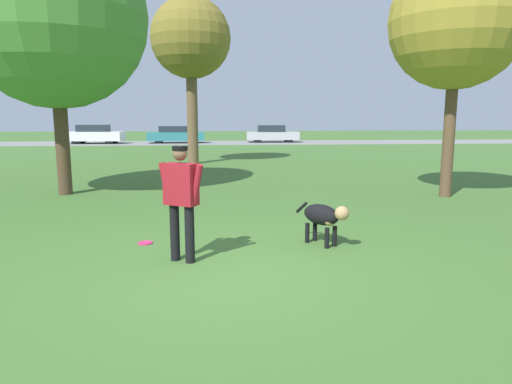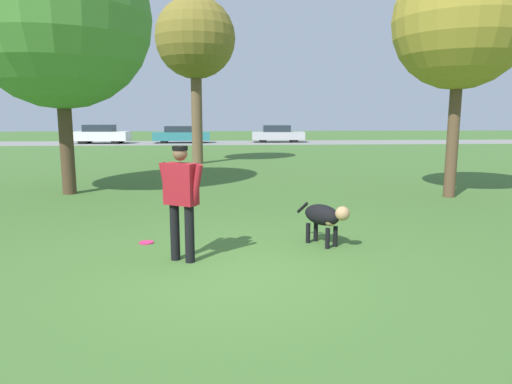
{
  "view_description": "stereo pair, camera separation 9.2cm",
  "coord_description": "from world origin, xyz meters",
  "views": [
    {
      "loc": [
        -0.09,
        -5.55,
        1.97
      ],
      "look_at": [
        0.48,
        0.91,
        0.9
      ],
      "focal_mm": 32.0,
      "sensor_mm": 36.0,
      "label": 1
    },
    {
      "loc": [
        0.0,
        -5.56,
        1.97
      ],
      "look_at": [
        0.48,
        0.91,
        0.9
      ],
      "focal_mm": 32.0,
      "sensor_mm": 36.0,
      "label": 2
    }
  ],
  "objects": [
    {
      "name": "dog",
      "position": [
        1.56,
        1.2,
        0.46
      ],
      "size": [
        0.71,
        0.95,
        0.67
      ],
      "rotation": [
        0.0,
        0.0,
        5.32
      ],
      "color": "black",
      "rests_on": "ground_plane"
    },
    {
      "name": "ground_plane",
      "position": [
        0.0,
        0.0,
        0.0
      ],
      "size": [
        120.0,
        120.0,
        0.0
      ],
      "primitive_type": "plane",
      "color": "#426B2D"
    },
    {
      "name": "person",
      "position": [
        -0.56,
        0.58,
        0.94
      ],
      "size": [
        0.65,
        0.44,
        1.59
      ],
      "rotation": [
        0.0,
        0.0,
        -0.54
      ],
      "color": "black",
      "rests_on": "ground_plane"
    },
    {
      "name": "parked_car_teal",
      "position": [
        -3.11,
        29.9,
        0.63
      ],
      "size": [
        4.33,
        1.85,
        1.29
      ],
      "rotation": [
        0.0,
        0.0,
        0.03
      ],
      "color": "teal",
      "rests_on": "ground_plane"
    },
    {
      "name": "parked_car_silver",
      "position": [
        4.36,
        30.3,
        0.66
      ],
      "size": [
        4.13,
        1.94,
        1.34
      ],
      "rotation": [
        0.0,
        0.0,
        -0.04
      ],
      "color": "#B7B7BC",
      "rests_on": "ground_plane"
    },
    {
      "name": "tree_mid_center",
      "position": [
        -1.05,
        14.07,
        5.11
      ],
      "size": [
        3.3,
        3.3,
        6.83
      ],
      "color": "brown",
      "rests_on": "ground_plane"
    },
    {
      "name": "tree_near_left",
      "position": [
        -3.96,
        6.44,
        4.41
      ],
      "size": [
        4.53,
        4.53,
        6.69
      ],
      "color": "#4C3826",
      "rests_on": "ground_plane"
    },
    {
      "name": "parked_car_white",
      "position": [
        -9.04,
        29.57,
        0.69
      ],
      "size": [
        4.13,
        2.01,
        1.41
      ],
      "rotation": [
        0.0,
        0.0,
        -0.05
      ],
      "color": "white",
      "rests_on": "ground_plane"
    },
    {
      "name": "frisbee",
      "position": [
        -1.21,
        1.53,
        0.01
      ],
      "size": [
        0.23,
        0.23,
        0.02
      ],
      "color": "#E52366",
      "rests_on": "ground_plane"
    },
    {
      "name": "tree_near_right",
      "position": [
        5.63,
        5.26,
        4.17
      ],
      "size": [
        3.17,
        3.17,
        5.78
      ],
      "color": "brown",
      "rests_on": "ground_plane"
    },
    {
      "name": "far_road_strip",
      "position": [
        0.0,
        29.93,
        0.01
      ],
      "size": [
        120.0,
        6.0,
        0.01
      ],
      "color": "gray",
      "rests_on": "ground_plane"
    }
  ]
}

